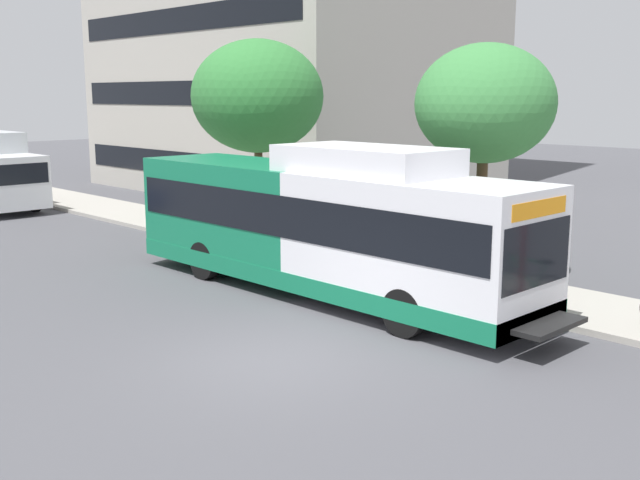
% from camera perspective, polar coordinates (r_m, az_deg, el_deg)
% --- Properties ---
extents(ground_plane, '(120.00, 120.00, 0.00)m').
position_cam_1_polar(ground_plane, '(20.50, -18.28, -3.17)').
color(ground_plane, '#4C4C51').
extents(sidewalk_curb, '(3.00, 56.00, 0.14)m').
position_cam_1_polar(sidewalk_curb, '(22.81, -0.03, -1.04)').
color(sidewalk_curb, '#A8A399').
rests_on(sidewalk_curb, ground).
extents(transit_bus, '(2.58, 12.25, 3.65)m').
position_cam_1_polar(transit_bus, '(18.15, 0.19, 1.12)').
color(transit_bus, white).
rests_on(transit_bus, ground).
extents(street_tree_near_stop, '(3.50, 3.50, 5.91)m').
position_cam_1_polar(street_tree_near_stop, '(19.59, 12.30, 9.95)').
color(street_tree_near_stop, '#4C3823').
rests_on(street_tree_near_stop, sidewalk_curb).
extents(street_tree_mid_block, '(4.46, 4.46, 6.49)m').
position_cam_1_polar(street_tree_mid_block, '(26.05, -4.72, 10.71)').
color(street_tree_mid_block, '#4C3823').
rests_on(street_tree_mid_block, sidewalk_curb).
extents(lattice_comm_tower, '(1.10, 1.10, 26.30)m').
position_cam_1_polar(lattice_comm_tower, '(54.41, -10.33, 14.80)').
color(lattice_comm_tower, '#B7B7BC').
rests_on(lattice_comm_tower, ground).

